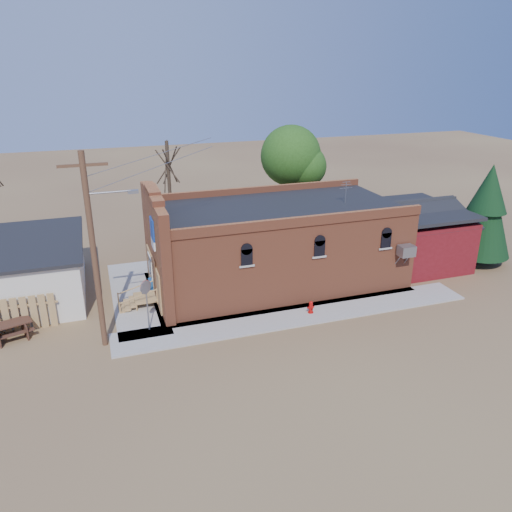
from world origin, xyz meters
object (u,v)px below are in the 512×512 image
object	(u,v)px
utility_pole	(95,249)
picnic_table	(10,328)
trash_barrel	(153,285)
fire_hydrant	(311,307)
stop_sign	(146,292)
brick_bar	(272,245)

from	to	relation	value
utility_pole	picnic_table	size ratio (longest dim) A/B	3.98
trash_barrel	picnic_table	size ratio (longest dim) A/B	0.37
utility_pole	fire_hydrant	size ratio (longest dim) A/B	13.54
fire_hydrant	stop_sign	size ratio (longest dim) A/B	0.25
fire_hydrant	trash_barrel	world-z (taller)	trash_barrel
picnic_table	utility_pole	bearing A→B (deg)	-42.85
fire_hydrant	trash_barrel	size ratio (longest dim) A/B	0.80
utility_pole	fire_hydrant	distance (m)	11.19
fire_hydrant	picnic_table	distance (m)	14.74
fire_hydrant	trash_barrel	bearing A→B (deg)	131.09
fire_hydrant	picnic_table	bearing A→B (deg)	156.71
stop_sign	fire_hydrant	bearing A→B (deg)	-23.52
stop_sign	utility_pole	bearing A→B (deg)	178.85
stop_sign	picnic_table	distance (m)	6.68
brick_bar	fire_hydrant	distance (m)	5.00
brick_bar	utility_pole	distance (m)	10.96
fire_hydrant	brick_bar	bearing A→B (deg)	81.97
utility_pole	stop_sign	xyz separation A→B (m)	(2.06, 0.60, -2.66)
utility_pole	stop_sign	size ratio (longest dim) A/B	3.40
trash_barrel	brick_bar	bearing A→B (deg)	-4.52
stop_sign	picnic_table	world-z (taller)	stop_sign
utility_pole	trash_barrel	size ratio (longest dim) A/B	10.78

